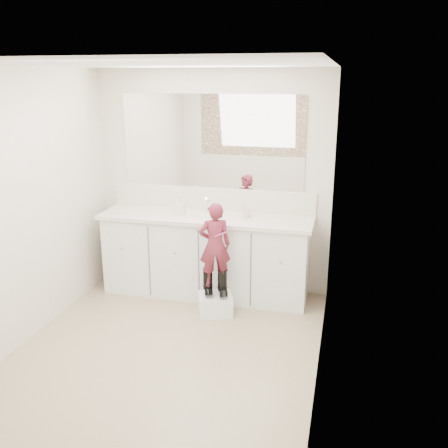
# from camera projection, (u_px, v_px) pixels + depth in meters

# --- Properties ---
(floor) EXTENTS (3.00, 3.00, 0.00)m
(floor) POSITION_uv_depth(u_px,v_px,m) (168.00, 348.00, 4.41)
(floor) COLOR #807554
(floor) RESTS_ON ground
(ceiling) EXTENTS (3.00, 3.00, 0.00)m
(ceiling) POSITION_uv_depth(u_px,v_px,m) (158.00, 64.00, 3.73)
(ceiling) COLOR white
(ceiling) RESTS_ON wall_back
(wall_back) EXTENTS (2.60, 0.00, 2.60)m
(wall_back) POSITION_uv_depth(u_px,v_px,m) (212.00, 182.00, 5.46)
(wall_back) COLOR beige
(wall_back) RESTS_ON floor
(wall_front) EXTENTS (2.60, 0.00, 2.60)m
(wall_front) POSITION_uv_depth(u_px,v_px,m) (64.00, 291.00, 2.67)
(wall_front) COLOR beige
(wall_front) RESTS_ON floor
(wall_left) EXTENTS (0.00, 3.00, 3.00)m
(wall_left) POSITION_uv_depth(u_px,v_px,m) (24.00, 208.00, 4.37)
(wall_left) COLOR beige
(wall_left) RESTS_ON floor
(wall_right) EXTENTS (0.00, 3.00, 3.00)m
(wall_right) POSITION_uv_depth(u_px,v_px,m) (326.00, 229.00, 3.77)
(wall_right) COLOR beige
(wall_right) RESTS_ON floor
(vanity_cabinet) EXTENTS (2.20, 0.55, 0.85)m
(vanity_cabinet) POSITION_uv_depth(u_px,v_px,m) (206.00, 257.00, 5.43)
(vanity_cabinet) COLOR silver
(vanity_cabinet) RESTS_ON floor
(countertop) EXTENTS (2.28, 0.58, 0.04)m
(countertop) POSITION_uv_depth(u_px,v_px,m) (205.00, 218.00, 5.29)
(countertop) COLOR beige
(countertop) RESTS_ON vanity_cabinet
(backsplash) EXTENTS (2.28, 0.03, 0.25)m
(backsplash) POSITION_uv_depth(u_px,v_px,m) (212.00, 199.00, 5.50)
(backsplash) COLOR beige
(backsplash) RESTS_ON countertop
(mirror) EXTENTS (2.00, 0.02, 1.00)m
(mirror) POSITION_uv_depth(u_px,v_px,m) (212.00, 142.00, 5.33)
(mirror) COLOR white
(mirror) RESTS_ON wall_back
(dot_panel) EXTENTS (2.00, 0.01, 1.20)m
(dot_panel) POSITION_uv_depth(u_px,v_px,m) (58.00, 210.00, 2.56)
(dot_panel) COLOR #472819
(dot_panel) RESTS_ON wall_front
(faucet) EXTENTS (0.08, 0.08, 0.10)m
(faucet) POSITION_uv_depth(u_px,v_px,m) (209.00, 208.00, 5.42)
(faucet) COLOR silver
(faucet) RESTS_ON countertop
(cup) EXTENTS (0.13, 0.13, 0.10)m
(cup) POSITION_uv_depth(u_px,v_px,m) (246.00, 213.00, 5.23)
(cup) COLOR beige
(cup) RESTS_ON countertop
(soap_bottle) EXTENTS (0.09, 0.10, 0.21)m
(soap_bottle) POSITION_uv_depth(u_px,v_px,m) (180.00, 205.00, 5.31)
(soap_bottle) COLOR beige
(soap_bottle) RESTS_ON countertop
(step_stool) EXTENTS (0.41, 0.37, 0.21)m
(step_stool) POSITION_uv_depth(u_px,v_px,m) (215.00, 304.00, 5.02)
(step_stool) COLOR white
(step_stool) RESTS_ON floor
(boot_left) EXTENTS (0.16, 0.21, 0.27)m
(boot_left) POSITION_uv_depth(u_px,v_px,m) (208.00, 281.00, 4.97)
(boot_left) COLOR black
(boot_left) RESTS_ON step_stool
(boot_right) EXTENTS (0.16, 0.21, 0.27)m
(boot_right) POSITION_uv_depth(u_px,v_px,m) (222.00, 283.00, 4.94)
(boot_right) COLOR black
(boot_right) RESTS_ON step_stool
(toddler) EXTENTS (0.36, 0.30, 0.85)m
(toddler) POSITION_uv_depth(u_px,v_px,m) (215.00, 245.00, 4.85)
(toddler) COLOR #9F3146
(toddler) RESTS_ON step_stool
(toothbrush) EXTENTS (0.13, 0.06, 0.06)m
(toothbrush) POSITION_uv_depth(u_px,v_px,m) (221.00, 234.00, 4.77)
(toothbrush) COLOR #D6539A
(toothbrush) RESTS_ON toddler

